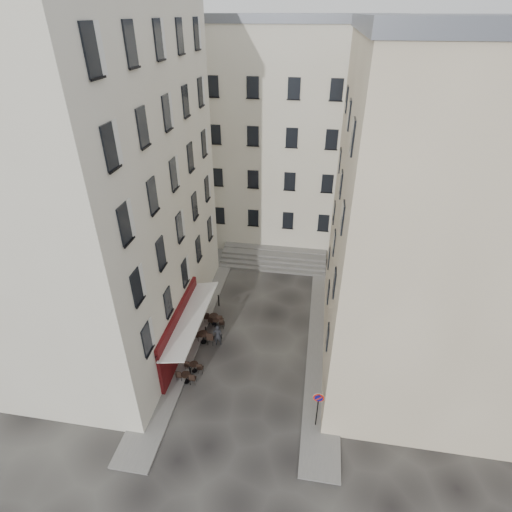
% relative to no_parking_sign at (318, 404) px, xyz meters
% --- Properties ---
extents(ground, '(90.00, 90.00, 0.00)m').
position_rel_no_parking_sign_xyz_m(ground, '(-4.21, 3.04, -1.77)').
color(ground, black).
rests_on(ground, ground).
extents(sidewalk_left, '(2.00, 22.00, 0.12)m').
position_rel_no_parking_sign_xyz_m(sidewalk_left, '(-8.71, 7.04, -1.71)').
color(sidewalk_left, slate).
rests_on(sidewalk_left, ground).
extents(sidewalk_right, '(2.00, 18.00, 0.12)m').
position_rel_no_parking_sign_xyz_m(sidewalk_right, '(0.29, 6.04, -1.71)').
color(sidewalk_right, slate).
rests_on(sidewalk_right, ground).
extents(building_left, '(12.20, 16.20, 20.60)m').
position_rel_no_parking_sign_xyz_m(building_left, '(-14.71, 6.04, 8.54)').
color(building_left, beige).
rests_on(building_left, ground).
extents(building_right, '(12.20, 14.20, 18.60)m').
position_rel_no_parking_sign_xyz_m(building_right, '(6.29, 6.54, 7.54)').
color(building_right, tan).
rests_on(building_right, ground).
extents(building_back, '(18.20, 10.20, 18.60)m').
position_rel_no_parking_sign_xyz_m(building_back, '(-5.21, 22.04, 7.54)').
color(building_back, beige).
rests_on(building_back, ground).
extents(cafe_storefront, '(1.74, 7.30, 3.50)m').
position_rel_no_parking_sign_xyz_m(cafe_storefront, '(-8.53, 4.04, 0.11)').
color(cafe_storefront, '#45090C').
rests_on(cafe_storefront, ground).
extents(stone_steps, '(9.00, 3.15, 0.80)m').
position_rel_no_parking_sign_xyz_m(stone_steps, '(-4.21, 15.61, -1.37)').
color(stone_steps, slate).
rests_on(stone_steps, ground).
extents(bollard_near, '(0.12, 0.12, 0.98)m').
position_rel_no_parking_sign_xyz_m(bollard_near, '(-7.46, 2.04, -1.25)').
color(bollard_near, black).
rests_on(bollard_near, ground).
extents(bollard_mid, '(0.12, 0.12, 0.98)m').
position_rel_no_parking_sign_xyz_m(bollard_mid, '(-7.46, 5.54, -1.25)').
color(bollard_mid, black).
rests_on(bollard_mid, ground).
extents(bollard_far, '(0.12, 0.12, 0.98)m').
position_rel_no_parking_sign_xyz_m(bollard_far, '(-7.46, 9.04, -1.25)').
color(bollard_far, black).
rests_on(bollard_far, ground).
extents(no_parking_sign, '(0.57, 0.10, 2.50)m').
position_rel_no_parking_sign_xyz_m(no_parking_sign, '(0.00, 0.00, 0.00)').
color(no_parking_sign, black).
rests_on(no_parking_sign, ground).
extents(bistro_table_a, '(1.19, 0.56, 0.84)m').
position_rel_no_parking_sign_xyz_m(bistro_table_a, '(-7.61, 1.73, -1.34)').
color(bistro_table_a, black).
rests_on(bistro_table_a, ground).
extents(bistro_table_b, '(1.14, 0.53, 0.80)m').
position_rel_no_parking_sign_xyz_m(bistro_table_b, '(-7.39, 2.61, -1.36)').
color(bistro_table_b, black).
rests_on(bistro_table_b, ground).
extents(bistro_table_c, '(1.42, 0.67, 1.00)m').
position_rel_no_parking_sign_xyz_m(bistro_table_c, '(-7.52, 5.11, -1.26)').
color(bistro_table_c, black).
rests_on(bistro_table_c, ground).
extents(bistro_table_d, '(1.14, 0.54, 0.80)m').
position_rel_no_parking_sign_xyz_m(bistro_table_d, '(-7.06, 6.76, -1.36)').
color(bistro_table_d, black).
rests_on(bistro_table_d, ground).
extents(bistro_table_e, '(1.35, 0.63, 0.95)m').
position_rel_no_parking_sign_xyz_m(bistro_table_e, '(-7.30, 7.00, -1.29)').
color(bistro_table_e, black).
rests_on(bistro_table_e, ground).
extents(pedestrian, '(0.62, 0.44, 1.61)m').
position_rel_no_parking_sign_xyz_m(pedestrian, '(-6.52, 5.08, -0.97)').
color(pedestrian, black).
rests_on(pedestrian, ground).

